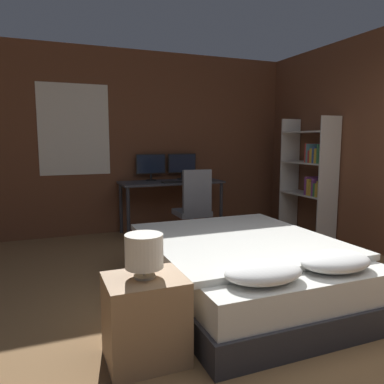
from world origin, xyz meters
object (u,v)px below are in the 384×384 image
Objects in this scene: monitor_left at (151,165)px; monitor_right at (182,165)px; computer_mouse at (194,181)px; office_chair at (193,216)px; bookshelf at (313,171)px; keyboard at (176,182)px; desk at (171,188)px; bedside_lamp at (144,251)px; nightstand at (145,319)px; bed at (244,268)px.

monitor_left and monitor_right have the same top height.
computer_mouse is 0.07× the size of office_chair.
bookshelf is at bearing -25.20° from computer_mouse.
keyboard is at bearing 94.66° from office_chair.
monitor_right is at bearing 39.17° from desk.
bedside_lamp is 2.65m from office_chair.
monitor_left is 2.36m from bookshelf.
desk is (1.21, 3.08, 0.41)m from nightstand.
monitor_right is (0.39, 2.63, 0.75)m from bed.
office_chair is (0.18, 1.66, 0.14)m from bed.
monitor_left reaches higher than office_chair.
bookshelf is (2.08, -1.13, -0.06)m from monitor_left.
bedside_lamp is 0.60× the size of monitor_right.
bookshelf reaches higher than office_chair.
bookshelf reaches higher than monitor_left.
monitor_right is 0.45× the size of office_chair.
monitor_right reaches higher than nightstand.
bed is at bearing -93.51° from keyboard.
nightstand is at bearing -111.50° from desk.
desk is 0.82m from office_chair.
bookshelf reaches higher than bed.
monitor_right reaches higher than desk.
monitor_right is at bearing 81.65° from bed.
office_chair is (0.30, -0.97, -0.62)m from monitor_left.
bookshelf reaches higher than desk.
bedside_lamp is 3.60m from monitor_right.
bed reaches higher than nightstand.
desk is at bearing 68.50° from bedside_lamp.
desk reaches higher than nightstand.
desk reaches higher than bed.
bookshelf reaches higher than bedside_lamp.
monitor_left reaches higher than desk.
bedside_lamp reaches higher than nightstand.
office_chair is 1.87m from bookshelf.
bedside_lamp is at bearing -111.50° from desk.
computer_mouse is 1.71m from bookshelf.
bed is 1.33m from bedside_lamp.
keyboard is at bearing -58.24° from monitor_left.
bedside_lamp and computer_mouse have the same top height.
desk is at bearing -140.83° from monitor_right.
keyboard is (-0.25, -0.40, -0.22)m from monitor_right.
bedside_lamp is 0.69× the size of keyboard.
monitor_left is at bearing 151.49° from bookshelf.
bed is at bearing -100.76° from computer_mouse.
monitor_right is (0.50, 0.00, 0.00)m from monitor_left.
monitor_right is at bearing 95.30° from computer_mouse.
bedside_lamp is at bearing -118.59° from office_chair.
computer_mouse reaches higher than desk.
computer_mouse reaches higher than bed.
bookshelf reaches higher than keyboard.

